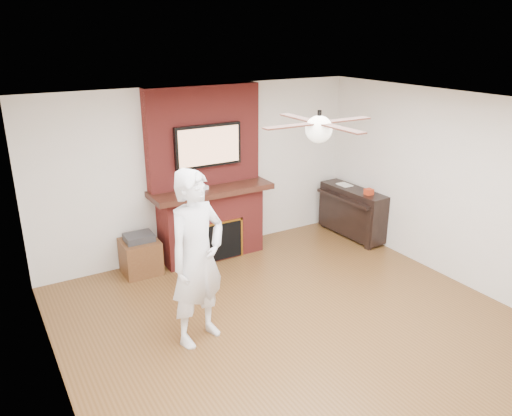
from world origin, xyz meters
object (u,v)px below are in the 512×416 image
fireplace (208,191)px  piano (352,211)px  side_table (140,255)px  person (197,259)px

fireplace → piano: bearing=-13.4°
side_table → piano: size_ratio=0.46×
person → piano: size_ratio=1.53×
person → side_table: 2.00m
person → piano: (3.35, 1.39, -0.53)m
person → side_table: bearing=73.7°
fireplace → person: (-1.05, -1.94, -0.03)m
fireplace → person: 2.20m
fireplace → side_table: 1.32m
side_table → piano: piano is taller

